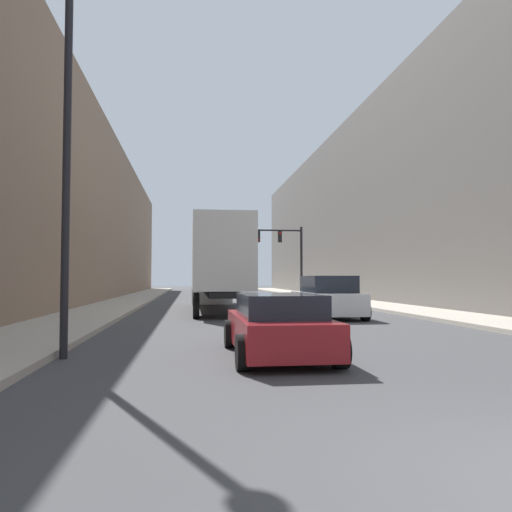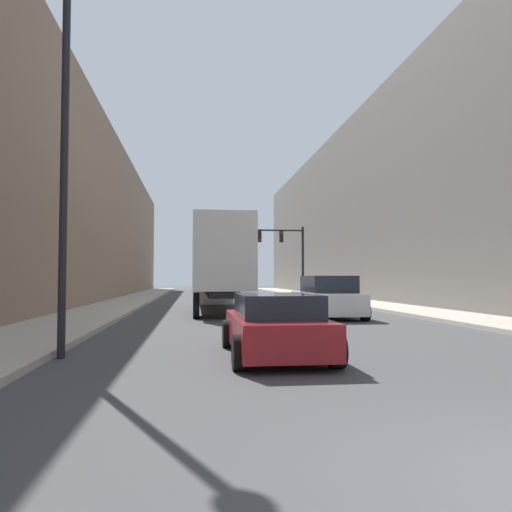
# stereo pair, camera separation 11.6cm
# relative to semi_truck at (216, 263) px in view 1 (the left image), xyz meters

# --- Properties ---
(sidewalk_right) EXTENTS (2.97, 80.00, 0.15)m
(sidewalk_right) POSITION_rel_semi_truck_xyz_m (9.16, 7.47, -2.32)
(sidewalk_right) COLOR #B2A899
(sidewalk_right) RESTS_ON ground
(sidewalk_left) EXTENTS (2.97, 80.00, 0.15)m
(sidewalk_left) POSITION_rel_semi_truck_xyz_m (-5.46, 7.47, -2.32)
(sidewalk_left) COLOR #B2A899
(sidewalk_left) RESTS_ON ground
(building_right) EXTENTS (6.00, 80.00, 13.99)m
(building_right) POSITION_rel_semi_truck_xyz_m (13.64, 7.47, 4.60)
(building_right) COLOR #66605B
(building_right) RESTS_ON ground
(building_left) EXTENTS (6.00, 80.00, 12.33)m
(building_left) POSITION_rel_semi_truck_xyz_m (-9.95, 7.47, 3.77)
(building_left) COLOR #846B56
(building_left) RESTS_ON ground
(semi_truck) EXTENTS (2.48, 14.02, 4.21)m
(semi_truck) POSITION_rel_semi_truck_xyz_m (0.00, 0.00, 0.00)
(semi_truck) COLOR silver
(semi_truck) RESTS_ON ground
(sedan_car) EXTENTS (1.98, 4.24, 1.29)m
(sedan_car) POSITION_rel_semi_truck_xyz_m (0.47, -15.62, -1.77)
(sedan_car) COLOR maroon
(sedan_car) RESTS_ON ground
(suv_car) EXTENTS (2.24, 4.76, 1.70)m
(suv_car) POSITION_rel_semi_truck_xyz_m (4.22, -5.91, -1.59)
(suv_car) COLOR silver
(suv_car) RESTS_ON ground
(traffic_signal_gantry) EXTENTS (5.37, 0.35, 5.74)m
(traffic_signal_gantry) POSITION_rel_semi_truck_xyz_m (6.24, 13.48, 1.56)
(traffic_signal_gantry) COLOR black
(traffic_signal_gantry) RESTS_ON ground
(street_lamp) EXTENTS (0.44, 0.44, 8.35)m
(street_lamp) POSITION_rel_semi_truck_xyz_m (-3.82, -15.33, 2.81)
(street_lamp) COLOR black
(street_lamp) RESTS_ON ground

